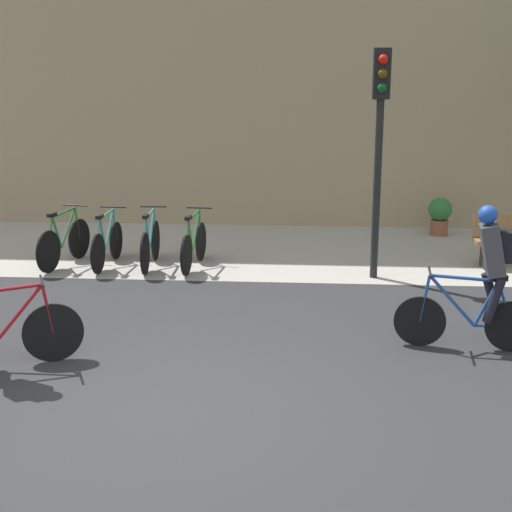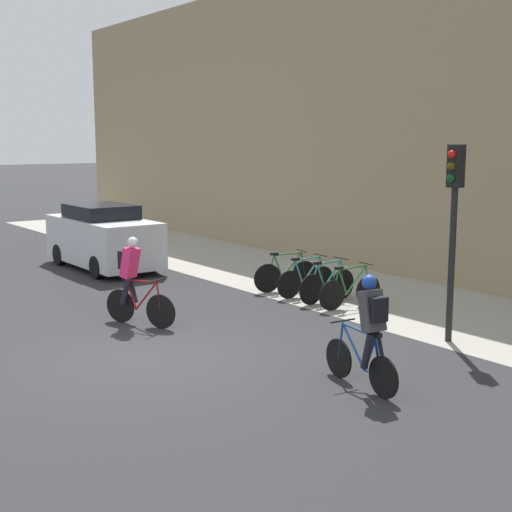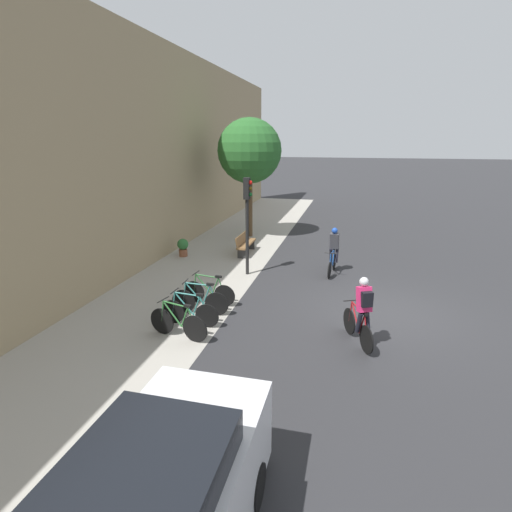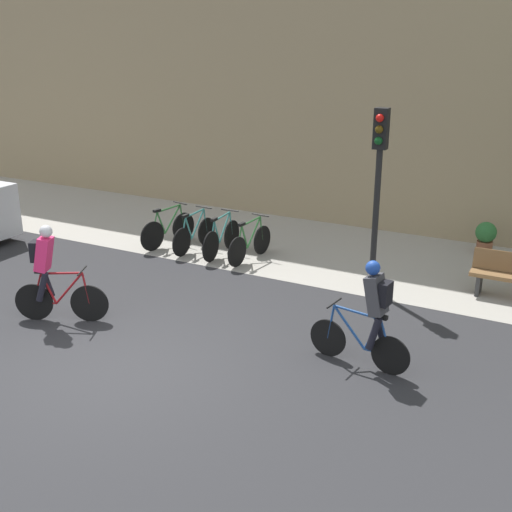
{
  "view_description": "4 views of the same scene",
  "coord_description": "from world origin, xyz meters",
  "px_view_note": "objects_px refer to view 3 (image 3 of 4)",
  "views": [
    {
      "loc": [
        1.29,
        -6.36,
        3.16
      ],
      "look_at": [
        0.61,
        3.09,
        0.78
      ],
      "focal_mm": 50.0,
      "sensor_mm": 36.0,
      "label": 1
    },
    {
      "loc": [
        10.49,
        -5.54,
        3.67
      ],
      "look_at": [
        -0.75,
        2.83,
        1.39
      ],
      "focal_mm": 50.0,
      "sensor_mm": 36.0,
      "label": 2
    },
    {
      "loc": [
        -11.36,
        1.18,
        4.92
      ],
      "look_at": [
        -0.21,
        3.94,
        1.53
      ],
      "focal_mm": 28.0,
      "sensor_mm": 36.0,
      "label": 3
    },
    {
      "loc": [
        5.99,
        -6.77,
        4.89
      ],
      "look_at": [
        0.5,
        3.54,
        0.83
      ],
      "focal_mm": 45.0,
      "sensor_mm": 36.0,
      "label": 4
    }
  ],
  "objects_px": {
    "parked_bike_3": "(209,292)",
    "bench": "(245,243)",
    "cyclist_grey": "(334,248)",
    "parked_bike_0": "(178,323)",
    "potted_plant": "(183,247)",
    "parked_bike_1": "(190,312)",
    "parked_bike_2": "(200,301)",
    "cyclist_pink": "(362,310)",
    "traffic_light_pole": "(247,209)"
  },
  "relations": [
    {
      "from": "cyclist_pink",
      "to": "traffic_light_pole",
      "type": "distance_m",
      "value": 6.32
    },
    {
      "from": "bench",
      "to": "potted_plant",
      "type": "bearing_deg",
      "value": 113.23
    },
    {
      "from": "cyclist_pink",
      "to": "parked_bike_0",
      "type": "bearing_deg",
      "value": 98.81
    },
    {
      "from": "bench",
      "to": "potted_plant",
      "type": "height_order",
      "value": "bench"
    },
    {
      "from": "parked_bike_2",
      "to": "traffic_light_pole",
      "type": "xyz_separation_m",
      "value": [
        3.76,
        -0.42,
        2.08
      ]
    },
    {
      "from": "cyclist_grey",
      "to": "parked_bike_1",
      "type": "bearing_deg",
      "value": 147.43
    },
    {
      "from": "cyclist_grey",
      "to": "traffic_light_pole",
      "type": "height_order",
      "value": "traffic_light_pole"
    },
    {
      "from": "bench",
      "to": "parked_bike_0",
      "type": "bearing_deg",
      "value": -176.95
    },
    {
      "from": "parked_bike_1",
      "to": "cyclist_pink",
      "type": "bearing_deg",
      "value": -90.69
    },
    {
      "from": "bench",
      "to": "potted_plant",
      "type": "xyz_separation_m",
      "value": [
        -1.07,
        2.5,
        -0.04
      ]
    },
    {
      "from": "potted_plant",
      "to": "parked_bike_1",
      "type": "bearing_deg",
      "value": -154.54
    },
    {
      "from": "cyclist_grey",
      "to": "parked_bike_0",
      "type": "xyz_separation_m",
      "value": [
        -6.25,
        3.51,
        -0.53
      ]
    },
    {
      "from": "parked_bike_3",
      "to": "potted_plant",
      "type": "relative_size",
      "value": 2.18
    },
    {
      "from": "parked_bike_0",
      "to": "bench",
      "type": "distance_m",
      "value": 7.97
    },
    {
      "from": "parked_bike_0",
      "to": "parked_bike_3",
      "type": "bearing_deg",
      "value": -0.02
    },
    {
      "from": "cyclist_grey",
      "to": "potted_plant",
      "type": "xyz_separation_m",
      "value": [
        0.64,
        6.43,
        -0.51
      ]
    },
    {
      "from": "parked_bike_3",
      "to": "parked_bike_1",
      "type": "bearing_deg",
      "value": 180.0
    },
    {
      "from": "parked_bike_0",
      "to": "parked_bike_2",
      "type": "relative_size",
      "value": 1.0
    },
    {
      "from": "bench",
      "to": "parked_bike_2",
      "type": "bearing_deg",
      "value": -176.25
    },
    {
      "from": "parked_bike_0",
      "to": "parked_bike_3",
      "type": "relative_size",
      "value": 1.0
    },
    {
      "from": "parked_bike_0",
      "to": "parked_bike_1",
      "type": "distance_m",
      "value": 0.75
    },
    {
      "from": "parked_bike_2",
      "to": "bench",
      "type": "relative_size",
      "value": 0.91
    },
    {
      "from": "cyclist_pink",
      "to": "parked_bike_3",
      "type": "xyz_separation_m",
      "value": [
        1.56,
        4.5,
        -0.54
      ]
    },
    {
      "from": "parked_bike_1",
      "to": "parked_bike_3",
      "type": "xyz_separation_m",
      "value": [
        1.5,
        -0.0,
        0.0
      ]
    },
    {
      "from": "parked_bike_3",
      "to": "bench",
      "type": "distance_m",
      "value": 5.72
    },
    {
      "from": "cyclist_pink",
      "to": "cyclist_grey",
      "type": "bearing_deg",
      "value": 10.13
    },
    {
      "from": "parked_bike_2",
      "to": "traffic_light_pole",
      "type": "height_order",
      "value": "traffic_light_pole"
    },
    {
      "from": "parked_bike_0",
      "to": "bench",
      "type": "height_order",
      "value": "parked_bike_0"
    },
    {
      "from": "cyclist_pink",
      "to": "parked_bike_2",
      "type": "height_order",
      "value": "cyclist_pink"
    },
    {
      "from": "cyclist_grey",
      "to": "traffic_light_pole",
      "type": "xyz_separation_m",
      "value": [
        -0.99,
        3.1,
        1.55
      ]
    },
    {
      "from": "parked_bike_1",
      "to": "potted_plant",
      "type": "xyz_separation_m",
      "value": [
        6.14,
        2.92,
        0.04
      ]
    },
    {
      "from": "cyclist_pink",
      "to": "parked_bike_2",
      "type": "xyz_separation_m",
      "value": [
        0.81,
        4.5,
        -0.53
      ]
    },
    {
      "from": "parked_bike_1",
      "to": "parked_bike_3",
      "type": "height_order",
      "value": "parked_bike_3"
    },
    {
      "from": "parked_bike_1",
      "to": "traffic_light_pole",
      "type": "bearing_deg",
      "value": -5.26
    },
    {
      "from": "parked_bike_3",
      "to": "cyclist_grey",
      "type": "bearing_deg",
      "value": -41.32
    },
    {
      "from": "parked_bike_0",
      "to": "parked_bike_2",
      "type": "distance_m",
      "value": 1.5
    },
    {
      "from": "traffic_light_pole",
      "to": "parked_bike_0",
      "type": "bearing_deg",
      "value": 175.48
    },
    {
      "from": "parked_bike_3",
      "to": "traffic_light_pole",
      "type": "distance_m",
      "value": 3.69
    },
    {
      "from": "parked_bike_3",
      "to": "traffic_light_pole",
      "type": "xyz_separation_m",
      "value": [
        3.01,
        -0.42,
        2.09
      ]
    },
    {
      "from": "parked_bike_1",
      "to": "traffic_light_pole",
      "type": "relative_size",
      "value": 0.47
    },
    {
      "from": "cyclist_pink",
      "to": "bench",
      "type": "xyz_separation_m",
      "value": [
        7.26,
        4.93,
        -0.47
      ]
    },
    {
      "from": "cyclist_pink",
      "to": "cyclist_grey",
      "type": "relative_size",
      "value": 1.02
    },
    {
      "from": "cyclist_grey",
      "to": "parked_bike_3",
      "type": "bearing_deg",
      "value": 138.68
    },
    {
      "from": "bench",
      "to": "parked_bike_1",
      "type": "bearing_deg",
      "value": -176.63
    },
    {
      "from": "cyclist_grey",
      "to": "parked_bike_3",
      "type": "height_order",
      "value": "cyclist_grey"
    },
    {
      "from": "cyclist_pink",
      "to": "traffic_light_pole",
      "type": "xyz_separation_m",
      "value": [
        4.56,
        4.09,
        1.55
      ]
    },
    {
      "from": "cyclist_pink",
      "to": "traffic_light_pole",
      "type": "bearing_deg",
      "value": 41.85
    },
    {
      "from": "parked_bike_0",
      "to": "potted_plant",
      "type": "bearing_deg",
      "value": 22.97
    },
    {
      "from": "parked_bike_2",
      "to": "traffic_light_pole",
      "type": "bearing_deg",
      "value": -6.32
    },
    {
      "from": "parked_bike_1",
      "to": "parked_bike_2",
      "type": "height_order",
      "value": "parked_bike_2"
    }
  ]
}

